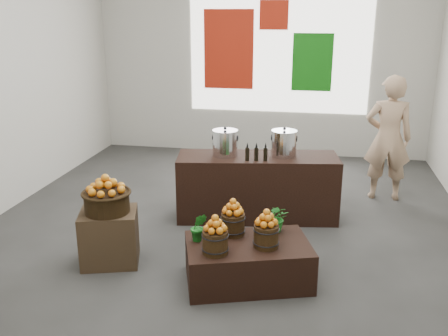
% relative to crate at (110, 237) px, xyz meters
% --- Properties ---
extents(ground, '(7.00, 7.00, 0.00)m').
position_rel_crate_xyz_m(ground, '(1.04, 1.11, -0.29)').
color(ground, '#373634').
rests_on(ground, ground).
extents(back_wall, '(6.00, 0.04, 4.00)m').
position_rel_crate_xyz_m(back_wall, '(1.04, 4.61, 1.71)').
color(back_wall, '#B6B3A8').
rests_on(back_wall, ground).
extents(back_opening, '(3.20, 0.02, 2.40)m').
position_rel_crate_xyz_m(back_opening, '(1.34, 4.59, 1.71)').
color(back_opening, white).
rests_on(back_opening, back_wall).
extents(deco_red_left, '(0.90, 0.04, 1.40)m').
position_rel_crate_xyz_m(deco_red_left, '(0.44, 4.58, 1.61)').
color(deco_red_left, '#A31E0C').
rests_on(deco_red_left, back_wall).
extents(deco_green_right, '(0.70, 0.04, 1.00)m').
position_rel_crate_xyz_m(deco_green_right, '(1.94, 4.58, 1.41)').
color(deco_green_right, '#11650F').
rests_on(deco_green_right, back_wall).
extents(deco_red_upper, '(0.50, 0.04, 0.50)m').
position_rel_crate_xyz_m(deco_red_upper, '(1.24, 4.58, 2.21)').
color(deco_red_upper, '#A31E0C').
rests_on(deco_red_upper, back_wall).
extents(crate, '(0.69, 0.62, 0.58)m').
position_rel_crate_xyz_m(crate, '(0.00, 0.00, 0.00)').
color(crate, '#44321F').
rests_on(crate, ground).
extents(wicker_basket, '(0.46, 0.46, 0.21)m').
position_rel_crate_xyz_m(wicker_basket, '(0.00, 0.00, 0.40)').
color(wicker_basket, black).
rests_on(wicker_basket, crate).
extents(apples_in_basket, '(0.36, 0.36, 0.19)m').
position_rel_crate_xyz_m(apples_in_basket, '(0.00, 0.00, 0.60)').
color(apples_in_basket, '#AE1505').
rests_on(apples_in_basket, wicker_basket).
extents(display_table, '(1.36, 1.07, 0.41)m').
position_rel_crate_xyz_m(display_table, '(1.49, -0.11, -0.08)').
color(display_table, black).
rests_on(display_table, ground).
extents(apple_bucket_front_left, '(0.24, 0.24, 0.22)m').
position_rel_crate_xyz_m(apple_bucket_front_left, '(1.22, -0.38, 0.23)').
color(apple_bucket_front_left, '#331F0E').
rests_on(apple_bucket_front_left, display_table).
extents(apples_in_bucket_front_left, '(0.18, 0.18, 0.16)m').
position_rel_crate_xyz_m(apples_in_bucket_front_left, '(1.22, -0.38, 0.42)').
color(apples_in_bucket_front_left, '#AE1505').
rests_on(apples_in_bucket_front_left, apple_bucket_front_left).
extents(apple_bucket_front_right, '(0.24, 0.24, 0.22)m').
position_rel_crate_xyz_m(apple_bucket_front_right, '(1.67, -0.15, 0.23)').
color(apple_bucket_front_right, '#331F0E').
rests_on(apple_bucket_front_right, display_table).
extents(apples_in_bucket_front_right, '(0.18, 0.18, 0.16)m').
position_rel_crate_xyz_m(apples_in_bucket_front_right, '(1.67, -0.15, 0.42)').
color(apples_in_bucket_front_right, '#AE1505').
rests_on(apples_in_bucket_front_right, apple_bucket_front_right).
extents(apple_bucket_rear, '(0.24, 0.24, 0.22)m').
position_rel_crate_xyz_m(apple_bucket_rear, '(1.31, 0.06, 0.23)').
color(apple_bucket_rear, '#331F0E').
rests_on(apple_bucket_rear, display_table).
extents(apples_in_bucket_rear, '(0.18, 0.18, 0.16)m').
position_rel_crate_xyz_m(apples_in_bucket_rear, '(1.31, 0.06, 0.42)').
color(apples_in_bucket_rear, '#AE1505').
rests_on(apples_in_bucket_rear, apple_bucket_rear).
extents(herb_garnish_right, '(0.29, 0.26, 0.30)m').
position_rel_crate_xyz_m(herb_garnish_right, '(1.73, 0.21, 0.27)').
color(herb_garnish_right, '#15661A').
rests_on(herb_garnish_right, display_table).
extents(herb_garnish_left, '(0.18, 0.16, 0.29)m').
position_rel_crate_xyz_m(herb_garnish_left, '(1.01, -0.15, 0.27)').
color(herb_garnish_left, '#15661A').
rests_on(herb_garnish_left, display_table).
extents(counter, '(2.10, 0.95, 0.83)m').
position_rel_crate_xyz_m(counter, '(1.38, 1.51, 0.12)').
color(counter, black).
rests_on(counter, ground).
extents(stock_pot_left, '(0.31, 0.31, 0.31)m').
position_rel_crate_xyz_m(stock_pot_left, '(0.97, 1.45, 0.69)').
color(stock_pot_left, silver).
rests_on(stock_pot_left, counter).
extents(stock_pot_center, '(0.31, 0.31, 0.31)m').
position_rel_crate_xyz_m(stock_pot_center, '(1.69, 1.57, 0.69)').
color(stock_pot_center, silver).
rests_on(stock_pot_center, counter).
extents(oil_cruets, '(0.23, 0.09, 0.23)m').
position_rel_crate_xyz_m(oil_cruets, '(1.41, 1.32, 0.65)').
color(oil_cruets, black).
rests_on(oil_cruets, counter).
extents(shopper, '(0.64, 0.42, 1.76)m').
position_rel_crate_xyz_m(shopper, '(3.07, 2.54, 0.59)').
color(shopper, tan).
rests_on(shopper, ground).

